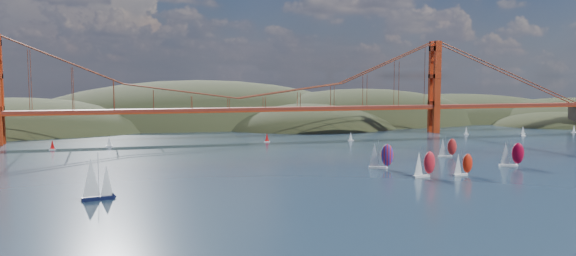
# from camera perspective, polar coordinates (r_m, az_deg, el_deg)

# --- Properties ---
(ground) EXTENTS (1200.00, 1200.00, 0.00)m
(ground) POSITION_cam_1_polar(r_m,az_deg,el_deg) (139.53, 7.51, -8.92)
(ground) COLOR black
(ground) RESTS_ON ground
(headlands) EXTENTS (725.00, 225.00, 96.00)m
(headlands) POSITION_cam_1_polar(r_m,az_deg,el_deg) (417.36, -1.27, -1.11)
(headlands) COLOR black
(headlands) RESTS_ON ground
(bridge) EXTENTS (552.00, 12.00, 55.00)m
(bridge) POSITION_cam_1_polar(r_m,az_deg,el_deg) (309.12, -5.48, 4.92)
(bridge) COLOR maroon
(bridge) RESTS_ON ground
(sloop_navy) EXTENTS (8.83, 5.64, 13.17)m
(sloop_navy) POSITION_cam_1_polar(r_m,az_deg,el_deg) (163.76, -18.95, -4.96)
(sloop_navy) COLOR black
(sloop_navy) RESTS_ON ground
(racer_0) EXTENTS (8.76, 4.34, 9.85)m
(racer_0) POSITION_cam_1_polar(r_m,az_deg,el_deg) (195.45, 13.64, -3.53)
(racer_0) COLOR silver
(racer_0) RESTS_ON ground
(racer_1) EXTENTS (7.48, 3.16, 8.52)m
(racer_1) POSITION_cam_1_polar(r_m,az_deg,el_deg) (202.12, 17.32, -3.52)
(racer_1) COLOR white
(racer_1) RESTS_ON ground
(racer_2) EXTENTS (9.21, 5.88, 10.29)m
(racer_2) POSITION_cam_1_polar(r_m,az_deg,el_deg) (228.47, 21.74, -2.45)
(racer_2) COLOR white
(racer_2) RESTS_ON ground
(racer_3) EXTENTS (7.93, 4.53, 8.89)m
(racer_3) POSITION_cam_1_polar(r_m,az_deg,el_deg) (246.29, 15.86, -1.89)
(racer_3) COLOR silver
(racer_3) RESTS_ON ground
(racer_rwb) EXTENTS (9.26, 6.52, 10.39)m
(racer_rwb) POSITION_cam_1_polar(r_m,az_deg,el_deg) (210.22, 9.38, -2.77)
(racer_rwb) COLOR white
(racer_rwb) RESTS_ON ground
(distant_boat_2) EXTENTS (3.00, 2.00, 4.70)m
(distant_boat_2) POSITION_cam_1_polar(r_m,az_deg,el_deg) (281.76, -22.82, -1.59)
(distant_boat_2) COLOR silver
(distant_boat_2) RESTS_ON ground
(distant_boat_3) EXTENTS (3.00, 2.00, 4.70)m
(distant_boat_3) POSITION_cam_1_polar(r_m,az_deg,el_deg) (286.31, -17.72, -1.32)
(distant_boat_3) COLOR silver
(distant_boat_3) RESTS_ON ground
(distant_boat_4) EXTENTS (3.00, 2.00, 4.70)m
(distant_boat_4) POSITION_cam_1_polar(r_m,az_deg,el_deg) (342.35, 17.64, -0.27)
(distant_boat_4) COLOR silver
(distant_boat_4) RESTS_ON ground
(distant_boat_5) EXTENTS (3.00, 2.00, 4.70)m
(distant_boat_5) POSITION_cam_1_polar(r_m,az_deg,el_deg) (346.42, 22.80, -0.37)
(distant_boat_5) COLOR silver
(distant_boat_5) RESTS_ON ground
(distant_boat_6) EXTENTS (3.00, 2.00, 4.70)m
(distant_boat_6) POSITION_cam_1_polar(r_m,az_deg,el_deg) (358.74, 22.75, -0.19)
(distant_boat_6) COLOR silver
(distant_boat_6) RESTS_ON ground
(distant_boat_7) EXTENTS (3.00, 2.00, 4.70)m
(distant_boat_7) POSITION_cam_1_polar(r_m,az_deg,el_deg) (380.81, 27.05, -0.06)
(distant_boat_7) COLOR silver
(distant_boat_7) RESTS_ON ground
(distant_boat_8) EXTENTS (3.00, 2.00, 4.70)m
(distant_boat_8) POSITION_cam_1_polar(r_m,az_deg,el_deg) (297.90, 6.39, -0.85)
(distant_boat_8) COLOR silver
(distant_boat_8) RESTS_ON ground
(distant_boat_9) EXTENTS (3.00, 2.00, 4.70)m
(distant_boat_9) POSITION_cam_1_polar(r_m,az_deg,el_deg) (290.29, -2.15, -0.98)
(distant_boat_9) COLOR silver
(distant_boat_9) RESTS_ON ground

